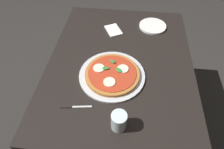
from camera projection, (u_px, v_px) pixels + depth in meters
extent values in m
plane|color=#2D2B28|center=(118.00, 118.00, 1.68)|extent=(6.00, 6.00, 0.00)
cube|color=black|center=(120.00, 63.00, 1.15)|extent=(1.12, 0.85, 0.04)
cube|color=black|center=(86.00, 50.00, 1.75)|extent=(0.07, 0.07, 0.67)
cube|color=black|center=(162.00, 56.00, 1.70)|extent=(0.07, 0.07, 0.67)
cylinder|color=silver|center=(112.00, 75.00, 1.05)|extent=(0.37, 0.37, 0.01)
cylinder|color=#B27033|center=(112.00, 74.00, 1.04)|extent=(0.30, 0.30, 0.02)
cylinder|color=#B7381E|center=(112.00, 73.00, 1.03)|extent=(0.26, 0.26, 0.00)
cylinder|color=#F4EACC|center=(109.00, 82.00, 0.98)|extent=(0.06, 0.06, 0.00)
cylinder|color=#F4EACC|center=(123.00, 69.00, 1.04)|extent=(0.06, 0.06, 0.00)
cylinder|color=#F4EACC|center=(99.00, 68.00, 1.04)|extent=(0.06, 0.06, 0.00)
ellipsoid|color=#337F38|center=(113.00, 61.00, 1.07)|extent=(0.04, 0.04, 0.00)
ellipsoid|color=#337F38|center=(106.00, 68.00, 1.04)|extent=(0.03, 0.04, 0.00)
ellipsoid|color=#337F38|center=(120.00, 70.00, 1.03)|extent=(0.04, 0.05, 0.00)
cylinder|color=white|center=(153.00, 26.00, 1.34)|extent=(0.19, 0.19, 0.01)
cube|color=white|center=(113.00, 30.00, 1.32)|extent=(0.16, 0.14, 0.01)
cube|color=black|center=(66.00, 107.00, 0.92)|extent=(0.02, 0.06, 0.01)
cube|color=silver|center=(82.00, 107.00, 0.93)|extent=(0.02, 0.10, 0.00)
cylinder|color=silver|center=(119.00, 121.00, 0.83)|extent=(0.07, 0.07, 0.10)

